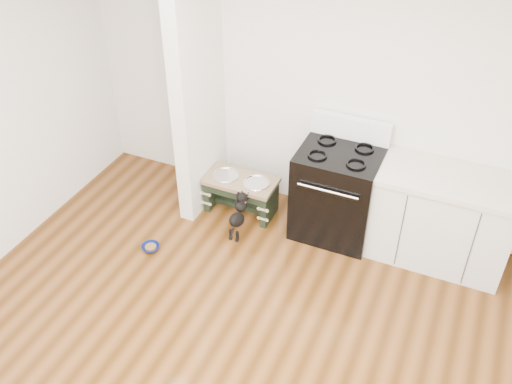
# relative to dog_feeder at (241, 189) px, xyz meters

# --- Properties ---
(room_shell) EXTENTS (5.00, 5.00, 5.00)m
(room_shell) POSITION_rel_dog_feeder_xyz_m (0.72, -2.06, 1.34)
(room_shell) COLOR silver
(room_shell) RESTS_ON ground
(partition_wall) EXTENTS (0.15, 0.80, 2.70)m
(partition_wall) POSITION_rel_dog_feeder_xyz_m (-0.45, 0.04, 1.07)
(partition_wall) COLOR silver
(partition_wall) RESTS_ON ground
(oven_range) EXTENTS (0.76, 0.69, 1.14)m
(oven_range) POSITION_rel_dog_feeder_xyz_m (0.97, 0.10, 0.19)
(oven_range) COLOR black
(oven_range) RESTS_ON ground
(cabinet_run) EXTENTS (1.24, 0.64, 0.91)m
(cabinet_run) POSITION_rel_dog_feeder_xyz_m (1.95, 0.12, 0.17)
(cabinet_run) COLOR silver
(cabinet_run) RESTS_ON ground
(dog_feeder) EXTENTS (0.73, 0.39, 0.41)m
(dog_feeder) POSITION_rel_dog_feeder_xyz_m (0.00, 0.00, 0.00)
(dog_feeder) COLOR black
(dog_feeder) RESTS_ON ground
(puppy) EXTENTS (0.13, 0.37, 0.44)m
(puppy) POSITION_rel_dog_feeder_xyz_m (0.13, -0.33, -0.04)
(puppy) COLOR black
(puppy) RESTS_ON ground
(floor_bowl) EXTENTS (0.20, 0.20, 0.05)m
(floor_bowl) POSITION_rel_dog_feeder_xyz_m (-0.54, -0.90, -0.26)
(floor_bowl) COLOR navy
(floor_bowl) RESTS_ON ground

